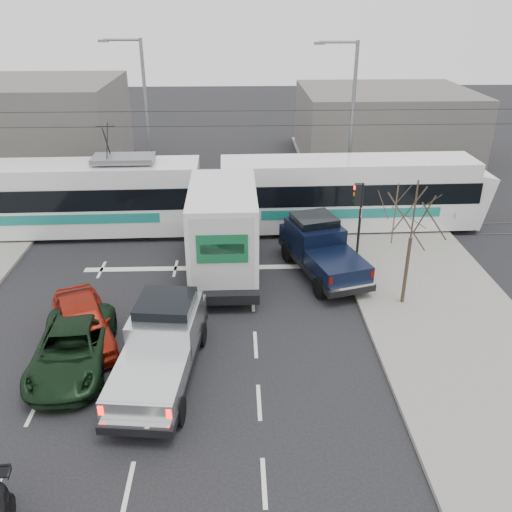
{
  "coord_description": "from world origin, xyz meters",
  "views": [
    {
      "loc": [
        1.15,
        -15.79,
        11.1
      ],
      "look_at": [
        1.84,
        3.44,
        1.8
      ],
      "focal_mm": 38.0,
      "sensor_mm": 36.0,
      "label": 1
    }
  ],
  "objects_px": {
    "silver_pickup": "(162,342)",
    "street_lamp_far": "(143,111)",
    "box_truck": "(224,228)",
    "bare_tree": "(414,216)",
    "traffic_signal": "(358,205)",
    "red_car": "(82,322)",
    "street_lamp_near": "(349,116)",
    "green_car": "(72,348)",
    "tram": "(210,195)",
    "navy_pickup": "(320,247)"
  },
  "relations": [
    {
      "from": "bare_tree",
      "to": "box_truck",
      "type": "height_order",
      "value": "bare_tree"
    },
    {
      "from": "street_lamp_near",
      "to": "box_truck",
      "type": "xyz_separation_m",
      "value": [
        -6.8,
        -8.12,
        -3.13
      ]
    },
    {
      "from": "street_lamp_near",
      "to": "navy_pickup",
      "type": "distance_m",
      "value": 9.7
    },
    {
      "from": "tram",
      "to": "red_car",
      "type": "xyz_separation_m",
      "value": [
        -4.09,
        -9.89,
        -1.17
      ]
    },
    {
      "from": "tram",
      "to": "box_truck",
      "type": "bearing_deg",
      "value": -81.21
    },
    {
      "from": "green_car",
      "to": "street_lamp_far",
      "type": "bearing_deg",
      "value": 85.44
    },
    {
      "from": "street_lamp_far",
      "to": "navy_pickup",
      "type": "distance_m",
      "value": 14.31
    },
    {
      "from": "bare_tree",
      "to": "navy_pickup",
      "type": "bearing_deg",
      "value": 133.58
    },
    {
      "from": "silver_pickup",
      "to": "bare_tree",
      "type": "bearing_deg",
      "value": 29.47
    },
    {
      "from": "tram",
      "to": "silver_pickup",
      "type": "relative_size",
      "value": 4.25
    },
    {
      "from": "silver_pickup",
      "to": "street_lamp_far",
      "type": "bearing_deg",
      "value": 105.53
    },
    {
      "from": "street_lamp_far",
      "to": "navy_pickup",
      "type": "relative_size",
      "value": 1.52
    },
    {
      "from": "street_lamp_near",
      "to": "street_lamp_far",
      "type": "xyz_separation_m",
      "value": [
        -11.5,
        2.0,
        0.0
      ]
    },
    {
      "from": "bare_tree",
      "to": "tram",
      "type": "relative_size",
      "value": 0.19
    },
    {
      "from": "box_truck",
      "to": "traffic_signal",
      "type": "bearing_deg",
      "value": 5.44
    },
    {
      "from": "bare_tree",
      "to": "tram",
      "type": "distance_m",
      "value": 11.25
    },
    {
      "from": "traffic_signal",
      "to": "street_lamp_near",
      "type": "relative_size",
      "value": 0.4
    },
    {
      "from": "navy_pickup",
      "to": "red_car",
      "type": "distance_m",
      "value": 10.41
    },
    {
      "from": "traffic_signal",
      "to": "street_lamp_far",
      "type": "height_order",
      "value": "street_lamp_far"
    },
    {
      "from": "bare_tree",
      "to": "green_car",
      "type": "distance_m",
      "value": 12.82
    },
    {
      "from": "street_lamp_near",
      "to": "box_truck",
      "type": "bearing_deg",
      "value": -129.93
    },
    {
      "from": "bare_tree",
      "to": "street_lamp_near",
      "type": "distance_m",
      "value": 11.58
    },
    {
      "from": "street_lamp_far",
      "to": "tram",
      "type": "relative_size",
      "value": 0.33
    },
    {
      "from": "bare_tree",
      "to": "navy_pickup",
      "type": "xyz_separation_m",
      "value": [
        -2.88,
        3.02,
        -2.63
      ]
    },
    {
      "from": "traffic_signal",
      "to": "box_truck",
      "type": "height_order",
      "value": "box_truck"
    },
    {
      "from": "red_car",
      "to": "green_car",
      "type": "bearing_deg",
      "value": -111.12
    },
    {
      "from": "traffic_signal",
      "to": "green_car",
      "type": "distance_m",
      "value": 13.31
    },
    {
      "from": "green_car",
      "to": "red_car",
      "type": "bearing_deg",
      "value": 86.49
    },
    {
      "from": "green_car",
      "to": "traffic_signal",
      "type": "bearing_deg",
      "value": 30.69
    },
    {
      "from": "street_lamp_far",
      "to": "box_truck",
      "type": "bearing_deg",
      "value": -65.06
    },
    {
      "from": "navy_pickup",
      "to": "red_car",
      "type": "relative_size",
      "value": 1.3
    },
    {
      "from": "street_lamp_near",
      "to": "silver_pickup",
      "type": "height_order",
      "value": "street_lamp_near"
    },
    {
      "from": "red_car",
      "to": "box_truck",
      "type": "bearing_deg",
      "value": 26.52
    },
    {
      "from": "traffic_signal",
      "to": "tram",
      "type": "xyz_separation_m",
      "value": [
        -6.73,
        3.83,
        -0.8
      ]
    },
    {
      "from": "street_lamp_far",
      "to": "red_car",
      "type": "xyz_separation_m",
      "value": [
        -0.17,
        -15.56,
        -4.34
      ]
    },
    {
      "from": "tram",
      "to": "box_truck",
      "type": "xyz_separation_m",
      "value": [
        0.78,
        -4.45,
        0.04
      ]
    },
    {
      "from": "tram",
      "to": "box_truck",
      "type": "height_order",
      "value": "tram"
    },
    {
      "from": "bare_tree",
      "to": "street_lamp_far",
      "type": "bearing_deg",
      "value": 131.12
    },
    {
      "from": "box_truck",
      "to": "red_car",
      "type": "height_order",
      "value": "box_truck"
    },
    {
      "from": "box_truck",
      "to": "street_lamp_far",
      "type": "bearing_deg",
      "value": 114.48
    },
    {
      "from": "street_lamp_far",
      "to": "navy_pickup",
      "type": "xyz_separation_m",
      "value": [
        8.91,
        -10.48,
        -3.95
      ]
    },
    {
      "from": "box_truck",
      "to": "bare_tree",
      "type": "bearing_deg",
      "value": -25.99
    },
    {
      "from": "navy_pickup",
      "to": "red_car",
      "type": "xyz_separation_m",
      "value": [
        -9.08,
        -5.09,
        -0.39
      ]
    },
    {
      "from": "traffic_signal",
      "to": "navy_pickup",
      "type": "bearing_deg",
      "value": -150.88
    },
    {
      "from": "navy_pickup",
      "to": "green_car",
      "type": "xyz_separation_m",
      "value": [
        -9.07,
        -6.52,
        -0.46
      ]
    },
    {
      "from": "bare_tree",
      "to": "traffic_signal",
      "type": "xyz_separation_m",
      "value": [
        -1.13,
        4.0,
        -1.05
      ]
    },
    {
      "from": "street_lamp_far",
      "to": "box_truck",
      "type": "distance_m",
      "value": 11.59
    },
    {
      "from": "bare_tree",
      "to": "red_car",
      "type": "height_order",
      "value": "bare_tree"
    },
    {
      "from": "street_lamp_near",
      "to": "silver_pickup",
      "type": "distance_m",
      "value": 18.06
    },
    {
      "from": "traffic_signal",
      "to": "red_car",
      "type": "distance_m",
      "value": 12.56
    }
  ]
}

